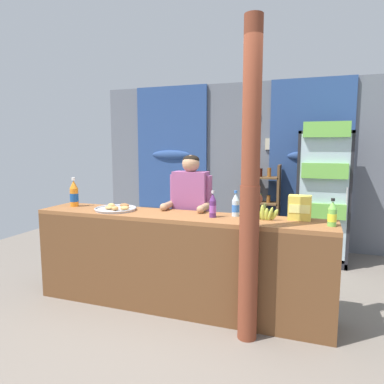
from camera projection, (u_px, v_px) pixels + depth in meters
The scene contains 15 objects.
ground_plane at pixel (208, 282), 4.25m from camera, with size 8.04×8.04×0.00m, color slate.
back_wall_curtained at pixel (241, 163), 5.85m from camera, with size 4.95×0.22×2.66m.
stall_counter at pixel (174, 255), 3.43m from camera, with size 3.01×0.51×0.97m.
timber_post at pixel (250, 192), 2.86m from camera, with size 0.19×0.16×2.65m.
drink_fridge at pixel (323, 187), 4.89m from camera, with size 0.69×0.73×1.96m.
bottle_shelf_rack at pixel (264, 206), 5.54m from camera, with size 0.48×0.28×1.35m.
plastic_lawn_chair at pixel (184, 219), 5.55m from camera, with size 0.56×0.56×0.86m.
shopkeeper at pixel (191, 207), 3.86m from camera, with size 0.49×0.42×1.55m.
soda_bottle_orange_soda at pixel (74, 194), 3.93m from camera, with size 0.09×0.09×0.33m.
soda_bottle_lime_soda at pixel (332, 214), 2.97m from camera, with size 0.08×0.08×0.24m.
soda_bottle_grape_soda at pixel (213, 206), 3.34m from camera, with size 0.07×0.07×0.26m.
soda_bottle_water at pixel (236, 205), 3.39m from camera, with size 0.07×0.07×0.25m.
snack_box_instant_noodle at pixel (300, 208), 3.24m from camera, with size 0.20×0.16×0.22m.
pastry_tray at pixel (116, 209), 3.70m from camera, with size 0.44×0.44×0.07m.
banana_bunch at pixel (264, 213), 3.22m from camera, with size 0.27×0.06×0.16m.
Camera 1 is at (1.17, -2.66, 1.65)m, focal length 32.74 mm.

